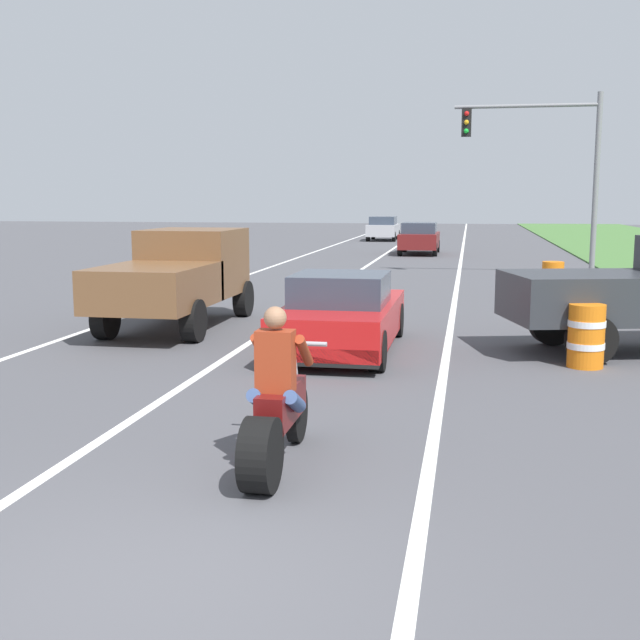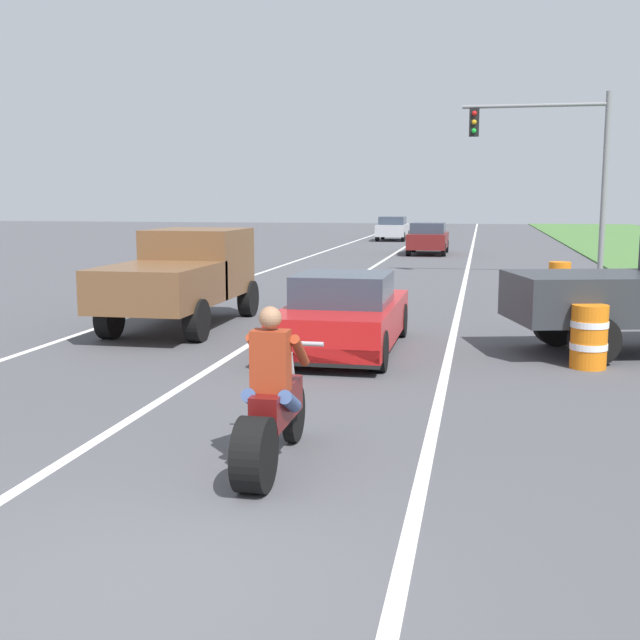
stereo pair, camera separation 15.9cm
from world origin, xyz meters
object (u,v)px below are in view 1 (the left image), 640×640
object	(u,v)px
pickup_truck_left_lane_brown	(179,274)
construction_barrel_mid	(570,301)
traffic_light_mast_near	(551,156)
sports_car_red	(342,315)
distant_car_further_ahead	(383,228)
distant_car_far_ahead	(419,238)
motorcycle_with_rider	(276,411)
construction_barrel_nearest	(586,336)
construction_barrel_far	(553,281)

from	to	relation	value
pickup_truck_left_lane_brown	construction_barrel_mid	world-z (taller)	pickup_truck_left_lane_brown
traffic_light_mast_near	construction_barrel_mid	bearing A→B (deg)	-92.45
sports_car_red	distant_car_further_ahead	distance (m)	37.10
sports_car_red	traffic_light_mast_near	size ratio (longest dim) A/B	0.72
sports_car_red	distant_car_far_ahead	size ratio (longest dim) A/B	1.08
motorcycle_with_rider	construction_barrel_nearest	distance (m)	6.68
traffic_light_mast_near	motorcycle_with_rider	bearing A→B (deg)	-102.17
construction_barrel_nearest	sports_car_red	bearing A→B (deg)	171.21
construction_barrel_nearest	distant_car_further_ahead	xyz separation A→B (m)	(-7.19, 37.57, 0.27)
construction_barrel_far	distant_car_further_ahead	distance (m)	29.86
construction_barrel_far	distant_car_further_ahead	world-z (taller)	distant_car_further_ahead
pickup_truck_left_lane_brown	construction_barrel_far	size ratio (longest dim) A/B	4.80
construction_barrel_far	pickup_truck_left_lane_brown	bearing A→B (deg)	-142.87
construction_barrel_mid	construction_barrel_far	world-z (taller)	same
motorcycle_with_rider	sports_car_red	xyz separation A→B (m)	(-0.34, 6.21, 0.04)
motorcycle_with_rider	traffic_light_mast_near	world-z (taller)	traffic_light_mast_near
construction_barrel_mid	construction_barrel_far	xyz separation A→B (m)	(0.06, 4.26, 0.00)
motorcycle_with_rider	traffic_light_mast_near	bearing A→B (deg)	77.83
motorcycle_with_rider	distant_car_further_ahead	size ratio (longest dim) A/B	0.55
distant_car_further_ahead	construction_barrel_far	bearing A→B (deg)	-75.42
traffic_light_mast_near	construction_barrel_nearest	xyz separation A→B (m)	(-0.70, -14.56, -3.50)
sports_car_red	construction_barrel_nearest	distance (m)	4.03
motorcycle_with_rider	construction_barrel_mid	distance (m)	10.74
traffic_light_mast_near	distant_car_far_ahead	xyz separation A→B (m)	(-4.88, 10.84, -3.23)
construction_barrel_mid	distant_car_further_ahead	xyz separation A→B (m)	(-7.46, 33.16, 0.27)
pickup_truck_left_lane_brown	construction_barrel_mid	bearing A→B (deg)	12.77
pickup_truck_left_lane_brown	motorcycle_with_rider	bearing A→B (deg)	-63.78
distant_car_far_ahead	distant_car_further_ahead	world-z (taller)	same
sports_car_red	construction_barrel_nearest	size ratio (longest dim) A/B	4.30
distant_car_far_ahead	construction_barrel_far	bearing A→B (deg)	-74.94
motorcycle_with_rider	construction_barrel_mid	size ratio (longest dim) A/B	2.21
traffic_light_mast_near	construction_barrel_nearest	bearing A→B (deg)	-92.76
distant_car_further_ahead	distant_car_far_ahead	bearing A→B (deg)	-76.09
construction_barrel_mid	construction_barrel_far	distance (m)	4.26
sports_car_red	distant_car_far_ahead	bearing A→B (deg)	90.45
motorcycle_with_rider	distant_car_far_ahead	xyz separation A→B (m)	(-0.53, 31.00, 0.18)
sports_car_red	construction_barrel_far	bearing A→B (deg)	61.86
construction_barrel_nearest	distant_car_far_ahead	distance (m)	25.75
construction_barrel_mid	distant_car_far_ahead	size ratio (longest dim) A/B	0.25
motorcycle_with_rider	sports_car_red	size ratio (longest dim) A/B	0.51
sports_car_red	construction_barrel_far	world-z (taller)	sports_car_red
construction_barrel_mid	distant_car_further_ahead	size ratio (longest dim) A/B	0.25
sports_car_red	distant_car_further_ahead	bearing A→B (deg)	94.96
motorcycle_with_rider	construction_barrel_mid	xyz separation A→B (m)	(3.91, 10.00, -0.09)
traffic_light_mast_near	construction_barrel_far	distance (m)	6.86
pickup_truck_left_lane_brown	distant_car_further_ahead	size ratio (longest dim) A/B	1.20
construction_barrel_nearest	distant_car_further_ahead	distance (m)	38.26
construction_barrel_nearest	construction_barrel_mid	size ratio (longest dim) A/B	1.00
pickup_truck_left_lane_brown	construction_barrel_nearest	size ratio (longest dim) A/B	4.80
traffic_light_mast_near	pickup_truck_left_lane_brown	bearing A→B (deg)	-125.05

